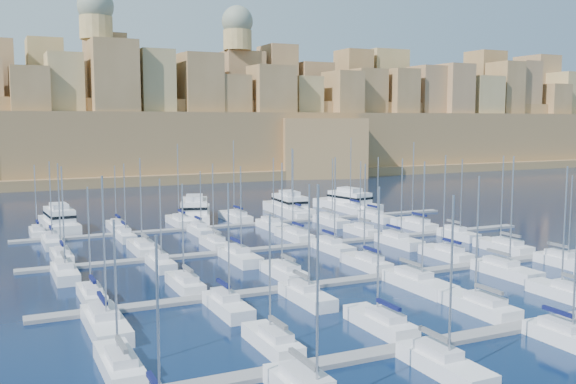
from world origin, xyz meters
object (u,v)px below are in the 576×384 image
sailboat_0 (119,365)px  motor_yacht_c (289,206)px  sailboat_2 (381,322)px  motor_yacht_a (59,221)px  motor_yacht_b (195,211)px  motor_yacht_d (348,202)px  sailboat_4 (566,293)px

sailboat_0 → motor_yacht_c: sailboat_0 is taller
sailboat_2 → motor_yacht_a: size_ratio=0.85×
sailboat_2 → motor_yacht_b: bearing=86.9°
motor_yacht_d → sailboat_2: bearing=-118.4°
sailboat_2 → sailboat_0: bearing=-179.7°
sailboat_4 → motor_yacht_a: bearing=123.1°
sailboat_0 → sailboat_2: 24.07m
motor_yacht_a → motor_yacht_c: bearing=0.8°
sailboat_2 → motor_yacht_c: 74.26m
sailboat_0 → motor_yacht_b: bearing=68.6°
motor_yacht_c → motor_yacht_d: bearing=0.6°
motor_yacht_d → sailboat_0: bearing=-131.4°
motor_yacht_a → sailboat_4: bearing=-56.9°
sailboat_2 → motor_yacht_d: (38.14, 70.48, 0.99)m
sailboat_4 → motor_yacht_a: size_ratio=0.92×
sailboat_4 → motor_yacht_d: (14.12, 70.49, 0.98)m
motor_yacht_c → motor_yacht_a: bearing=-179.2°
sailboat_4 → motor_yacht_b: size_ratio=0.74×
motor_yacht_b → motor_yacht_c: bearing=-3.1°
sailboat_2 → motor_yacht_c: (23.79, 70.33, 0.99)m
motor_yacht_a → motor_yacht_d: bearing=0.7°
sailboat_0 → motor_yacht_d: bearing=48.6°
motor_yacht_c → sailboat_4: bearing=-89.8°
sailboat_0 → motor_yacht_b: size_ratio=0.61×
sailboat_4 → motor_yacht_c: bearing=90.2°
sailboat_2 → sailboat_4: 24.02m
sailboat_0 → sailboat_4: (48.09, 0.11, 0.02)m
sailboat_4 → motor_yacht_d: 71.89m
motor_yacht_b → motor_yacht_c: (19.89, -1.09, -0.00)m
sailboat_4 → motor_yacht_d: size_ratio=0.82×
sailboat_2 → motor_yacht_c: sailboat_2 is taller
motor_yacht_b → motor_yacht_d: 34.25m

